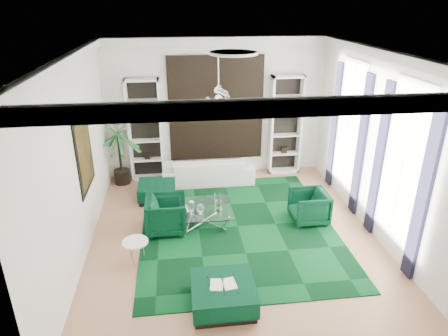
{
  "coord_description": "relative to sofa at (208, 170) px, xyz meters",
  "views": [
    {
      "loc": [
        -1.12,
        -7.2,
        4.69
      ],
      "look_at": [
        -0.15,
        0.5,
        1.39
      ],
      "focal_mm": 32.0,
      "sensor_mm": 36.0,
      "label": 1
    }
  ],
  "objects": [
    {
      "name": "floor",
      "position": [
        0.3,
        -2.85,
        -0.37
      ],
      "size": [
        6.0,
        7.0,
        0.02
      ],
      "primitive_type": "cube",
      "color": "tan",
      "rests_on": "ground"
    },
    {
      "name": "ceiling",
      "position": [
        0.3,
        -2.85,
        3.45
      ],
      "size": [
        6.0,
        7.0,
        0.02
      ],
      "primitive_type": "cube",
      "color": "white",
      "rests_on": "ground"
    },
    {
      "name": "wall_back",
      "position": [
        0.3,
        0.66,
        1.54
      ],
      "size": [
        6.0,
        0.02,
        3.8
      ],
      "primitive_type": "cube",
      "color": "white",
      "rests_on": "ground"
    },
    {
      "name": "wall_front",
      "position": [
        0.3,
        -6.36,
        1.54
      ],
      "size": [
        6.0,
        0.02,
        3.8
      ],
      "primitive_type": "cube",
      "color": "white",
      "rests_on": "ground"
    },
    {
      "name": "wall_left",
      "position": [
        -2.71,
        -2.85,
        1.54
      ],
      "size": [
        0.02,
        7.0,
        3.8
      ],
      "primitive_type": "cube",
      "color": "white",
      "rests_on": "ground"
    },
    {
      "name": "wall_right",
      "position": [
        3.31,
        -2.85,
        1.54
      ],
      "size": [
        0.02,
        7.0,
        3.8
      ],
      "primitive_type": "cube",
      "color": "white",
      "rests_on": "ground"
    },
    {
      "name": "crown_molding",
      "position": [
        0.3,
        -2.85,
        3.34
      ],
      "size": [
        6.0,
        7.0,
        0.18
      ],
      "primitive_type": null,
      "color": "white",
      "rests_on": "ceiling"
    },
    {
      "name": "ceiling_medallion",
      "position": [
        0.3,
        -2.55,
        3.41
      ],
      "size": [
        0.9,
        0.9,
        0.05
      ],
      "primitive_type": "cylinder",
      "color": "white",
      "rests_on": "ceiling"
    },
    {
      "name": "tapestry",
      "position": [
        0.3,
        0.61,
        1.54
      ],
      "size": [
        2.5,
        0.06,
        2.8
      ],
      "primitive_type": "cube",
      "color": "black",
      "rests_on": "wall_back"
    },
    {
      "name": "shelving_left",
      "position": [
        -1.65,
        0.46,
        1.04
      ],
      "size": [
        0.9,
        0.38,
        2.8
      ],
      "primitive_type": null,
      "color": "white",
      "rests_on": "floor"
    },
    {
      "name": "shelving_right",
      "position": [
        2.25,
        0.46,
        1.04
      ],
      "size": [
        0.9,
        0.38,
        2.8
      ],
      "primitive_type": null,
      "color": "white",
      "rests_on": "floor"
    },
    {
      "name": "painting",
      "position": [
        -2.67,
        -2.25,
        1.49
      ],
      "size": [
        0.04,
        1.3,
        1.6
      ],
      "primitive_type": "cube",
      "color": "black",
      "rests_on": "wall_left"
    },
    {
      "name": "window_near",
      "position": [
        3.29,
        -3.75,
        1.54
      ],
      "size": [
        0.03,
        1.1,
        2.9
      ],
      "primitive_type": "cube",
      "color": "white",
      "rests_on": "wall_right"
    },
    {
      "name": "curtain_near_a",
      "position": [
        3.26,
        -4.53,
        1.29
      ],
      "size": [
        0.07,
        0.3,
        3.25
      ],
      "primitive_type": "cube",
      "color": "black",
      "rests_on": "floor"
    },
    {
      "name": "curtain_near_b",
      "position": [
        3.26,
        -2.97,
        1.29
      ],
      "size": [
        0.07,
        0.3,
        3.25
      ],
      "primitive_type": "cube",
      "color": "black",
      "rests_on": "floor"
    },
    {
      "name": "window_far",
      "position": [
        3.29,
        -1.35,
        1.54
      ],
      "size": [
        0.03,
        1.1,
        2.9
      ],
      "primitive_type": "cube",
      "color": "white",
      "rests_on": "wall_right"
    },
    {
      "name": "curtain_far_a",
      "position": [
        3.26,
        -2.13,
        1.29
      ],
      "size": [
        0.07,
        0.3,
        3.25
      ],
      "primitive_type": "cube",
      "color": "black",
      "rests_on": "floor"
    },
    {
      "name": "curtain_far_b",
      "position": [
        3.26,
        -0.57,
        1.29
      ],
      "size": [
        0.07,
        0.3,
        3.25
      ],
      "primitive_type": "cube",
      "color": "black",
      "rests_on": "floor"
    },
    {
      "name": "rug",
      "position": [
        0.44,
        -2.48,
        -0.35
      ],
      "size": [
        4.2,
        5.0,
        0.02
      ],
      "primitive_type": "cube",
      "color": "black",
      "rests_on": "floor"
    },
    {
      "name": "sofa",
      "position": [
        0.0,
        0.0,
        0.0
      ],
      "size": [
        2.47,
        0.97,
        0.72
      ],
      "primitive_type": "imported",
      "rotation": [
        0.0,
        0.0,
        3.14
      ],
      "color": "white",
      "rests_on": "floor"
    },
    {
      "name": "armchair_left",
      "position": [
        -1.11,
        -2.42,
        0.03
      ],
      "size": [
        0.87,
        0.84,
        0.79
      ],
      "primitive_type": "imported",
      "rotation": [
        0.0,
        0.0,
        1.57
      ],
      "color": "black",
      "rests_on": "floor"
    },
    {
      "name": "armchair_right",
      "position": [
        2.08,
        -2.4,
        0.01
      ],
      "size": [
        0.81,
        0.78,
        0.73
      ],
      "primitive_type": "imported",
      "rotation": [
        0.0,
        0.0,
        -1.57
      ],
      "color": "black",
      "rests_on": "floor"
    },
    {
      "name": "coffee_table",
      "position": [
        -0.28,
        -2.25,
        -0.16
      ],
      "size": [
        1.19,
        1.19,
        0.41
      ],
      "primitive_type": null,
      "color": "white",
      "rests_on": "floor"
    },
    {
      "name": "ottoman_side",
      "position": [
        -1.37,
        -0.84,
        -0.16
      ],
      "size": [
        0.92,
        0.92,
        0.41
      ],
      "primitive_type": "cube",
      "color": "black",
      "rests_on": "floor"
    },
    {
      "name": "ottoman_front",
      "position": [
        -0.19,
        -4.87,
        -0.15
      ],
      "size": [
        1.03,
        1.03,
        0.41
      ],
      "primitive_type": "cube",
      "color": "black",
      "rests_on": "floor"
    },
    {
      "name": "book",
      "position": [
        -0.19,
        -4.87,
        0.07
      ],
      "size": [
        0.44,
        0.29,
        0.03
      ],
      "primitive_type": "cube",
      "color": "white",
      "rests_on": "ottoman_front"
    },
    {
      "name": "side_table",
      "position": [
        -1.69,
        -3.53,
        -0.12
      ],
      "size": [
        0.49,
        0.49,
        0.47
      ],
      "primitive_type": "cylinder",
      "color": "white",
      "rests_on": "floor"
    },
    {
      "name": "palm",
      "position": [
        -2.35,
        0.21,
        0.8
      ],
      "size": [
        1.45,
        1.45,
        2.31
      ],
      "primitive_type": null,
      "color": "#1F6B2E",
      "rests_on": "floor"
    },
    {
      "name": "chandelier",
      "position": [
        0.05,
        -2.27,
        2.49
      ],
      "size": [
        0.71,
        0.71,
        0.64
      ],
      "primitive_type": null,
      "color": "white",
      "rests_on": "ceiling"
    },
    {
      "name": "table_plant",
      "position": [
        0.02,
        -2.5,
        0.18
      ],
      "size": [
        0.14,
        0.11,
        0.25
      ],
      "primitive_type": "imported",
      "color": "#1F6B2E",
      "rests_on": "coffee_table"
    }
  ]
}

